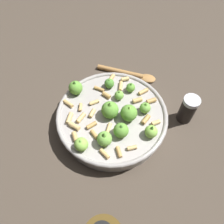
# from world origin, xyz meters

# --- Properties ---
(ground_plane) EXTENTS (2.40, 2.40, 0.00)m
(ground_plane) POSITION_xyz_m (0.00, 0.00, 0.00)
(ground_plane) COLOR #42382D
(cooking_pan) EXTENTS (0.31, 0.31, 0.10)m
(cooking_pan) POSITION_xyz_m (-0.00, -0.00, 0.03)
(cooking_pan) COLOR #9E9993
(cooking_pan) RESTS_ON ground
(pepper_shaker) EXTENTS (0.05, 0.05, 0.09)m
(pepper_shaker) POSITION_xyz_m (0.21, -0.06, 0.05)
(pepper_shaker) COLOR black
(pepper_shaker) RESTS_ON ground
(wooden_spoon) EXTENTS (0.18, 0.14, 0.02)m
(wooden_spoon) POSITION_xyz_m (0.12, 0.16, 0.01)
(wooden_spoon) COLOR #9E703D
(wooden_spoon) RESTS_ON ground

